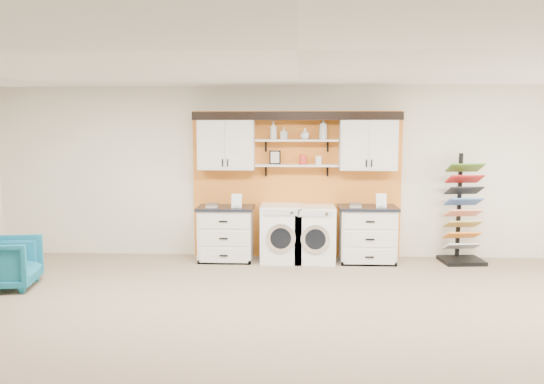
{
  "coord_description": "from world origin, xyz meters",
  "views": [
    {
      "loc": [
        -0.01,
        -4.7,
        2.13
      ],
      "look_at": [
        -0.33,
        2.3,
        1.28
      ],
      "focal_mm": 35.0,
      "sensor_mm": 36.0,
      "label": 1
    }
  ],
  "objects_px": {
    "base_cabinet_left": "(226,233)",
    "sample_rack": "(462,229)",
    "base_cabinet_right": "(367,234)",
    "armchair": "(8,263)",
    "dryer": "(315,234)",
    "washer": "(281,233)"
  },
  "relations": [
    {
      "from": "washer",
      "to": "dryer",
      "type": "distance_m",
      "value": 0.53
    },
    {
      "from": "dryer",
      "to": "sample_rack",
      "type": "xyz_separation_m",
      "value": [
        2.33,
        0.04,
        0.1
      ]
    },
    {
      "from": "base_cabinet_right",
      "to": "armchair",
      "type": "bearing_deg",
      "value": -162.0
    },
    {
      "from": "base_cabinet_right",
      "to": "armchair",
      "type": "relative_size",
      "value": 1.23
    },
    {
      "from": "base_cabinet_left",
      "to": "base_cabinet_right",
      "type": "xyz_separation_m",
      "value": [
        2.26,
        -0.0,
        0.01
      ]
    },
    {
      "from": "base_cabinet_right",
      "to": "dryer",
      "type": "bearing_deg",
      "value": -179.77
    },
    {
      "from": "dryer",
      "to": "sample_rack",
      "type": "height_order",
      "value": "sample_rack"
    },
    {
      "from": "sample_rack",
      "to": "base_cabinet_left",
      "type": "bearing_deg",
      "value": 175.22
    },
    {
      "from": "dryer",
      "to": "base_cabinet_left",
      "type": "bearing_deg",
      "value": 179.86
    },
    {
      "from": "base_cabinet_right",
      "to": "sample_rack",
      "type": "bearing_deg",
      "value": 1.4
    },
    {
      "from": "base_cabinet_left",
      "to": "washer",
      "type": "height_order",
      "value": "washer"
    },
    {
      "from": "sample_rack",
      "to": "armchair",
      "type": "xyz_separation_m",
      "value": [
        -6.47,
        -1.65,
        -0.21
      ]
    },
    {
      "from": "base_cabinet_right",
      "to": "washer",
      "type": "xyz_separation_m",
      "value": [
        -1.37,
        -0.0,
        0.01
      ]
    },
    {
      "from": "armchair",
      "to": "washer",
      "type": "bearing_deg",
      "value": -75.2
    },
    {
      "from": "dryer",
      "to": "sample_rack",
      "type": "relative_size",
      "value": 0.51
    },
    {
      "from": "washer",
      "to": "armchair",
      "type": "height_order",
      "value": "washer"
    },
    {
      "from": "base_cabinet_right",
      "to": "washer",
      "type": "distance_m",
      "value": 1.37
    },
    {
      "from": "base_cabinet_left",
      "to": "dryer",
      "type": "relative_size",
      "value": 1.01
    },
    {
      "from": "sample_rack",
      "to": "armchair",
      "type": "distance_m",
      "value": 6.69
    },
    {
      "from": "base_cabinet_left",
      "to": "armchair",
      "type": "height_order",
      "value": "base_cabinet_left"
    },
    {
      "from": "base_cabinet_left",
      "to": "sample_rack",
      "type": "bearing_deg",
      "value": 0.56
    },
    {
      "from": "base_cabinet_left",
      "to": "sample_rack",
      "type": "relative_size",
      "value": 0.52
    }
  ]
}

